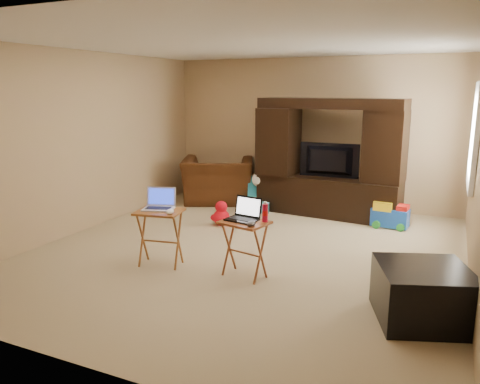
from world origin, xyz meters
The scene contains 21 objects.
floor centered at (0.00, 0.00, 0.00)m, with size 5.50×5.50×0.00m, color tan.
ceiling centered at (0.00, 0.00, 2.50)m, with size 5.50×5.50×0.00m, color silver.
wall_back centered at (0.00, 2.75, 1.25)m, with size 5.00×5.00×0.00m, color tan.
wall_front centered at (0.00, -2.75, 1.25)m, with size 5.00×5.00×0.00m, color tan.
wall_left centered at (-2.50, 0.00, 1.25)m, with size 5.50×5.50×0.00m, color tan.
window_pane centered at (2.48, 1.55, 1.40)m, with size 1.20×1.20×0.00m, color white.
window_frame centered at (2.46, 1.55, 1.40)m, with size 0.06×1.14×1.34m, color white.
entertainment_center centered at (0.47, 2.13, 0.92)m, with size 2.25×0.56×1.84m, color black.
television centered at (0.47, 2.08, 0.88)m, with size 0.93×0.12×0.54m, color black.
recliner centered at (-1.52, 2.19, 0.39)m, with size 1.21×1.06×0.79m, color #44210E.
child_rocker centered at (-0.66, 1.93, 0.28)m, with size 0.42×0.48×0.56m, color teal, non-canonical shape.
plush_toy centered at (-0.80, 0.89, 0.19)m, with size 0.34×0.28×0.38m, color red, non-canonical shape.
push_toy centered at (1.48, 1.83, 0.20)m, with size 0.52×0.37×0.39m, color blue, non-canonical shape.
ottoman centered at (2.09, -0.98, 0.24)m, with size 0.75×0.75×0.48m, color black.
tray_table_left centered at (-0.72, -0.81, 0.32)m, with size 0.50×0.40×0.64m, color brown.
tray_table_right centered at (0.29, -0.73, 0.31)m, with size 0.47×0.38×0.62m, color #954D24.
laptop_left centered at (-0.75, -0.78, 0.76)m, with size 0.34×0.28×0.24m, color silver.
laptop_right centered at (0.25, -0.71, 0.74)m, with size 0.32×0.27×0.24m, color black.
mouse_left centered at (-0.53, -0.88, 0.67)m, with size 0.08×0.13×0.05m, color white.
mouse_right centered at (0.42, -0.85, 0.64)m, with size 0.08×0.13×0.05m, color #3E3D42.
water_bottle centered at (0.49, -0.65, 0.71)m, with size 0.06×0.06×0.19m, color #BA0B2A.
Camera 1 is at (2.21, -5.05, 1.98)m, focal length 35.00 mm.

